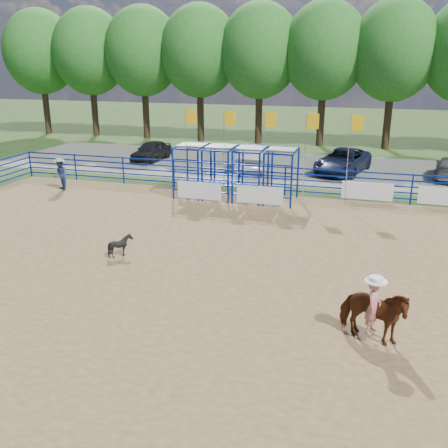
{
  "coord_description": "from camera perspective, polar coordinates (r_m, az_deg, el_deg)",
  "views": [
    {
      "loc": [
        3.99,
        -14.3,
        6.59
      ],
      "look_at": [
        -0.54,
        1.0,
        1.3
      ],
      "focal_mm": 40.0,
      "sensor_mm": 36.0,
      "label": 1
    }
  ],
  "objects": [
    {
      "name": "perimeter_fence",
      "position": [
        15.96,
        0.84,
        -3.13
      ],
      "size": [
        30.1,
        20.1,
        1.5
      ],
      "color": "navy",
      "rests_on": "ground"
    },
    {
      "name": "car_c",
      "position": [
        31.24,
        13.43,
        7.03
      ],
      "size": [
        3.52,
        5.57,
        1.43
      ],
      "primitive_type": "imported",
      "rotation": [
        0.0,
        0.0,
        -0.24
      ],
      "color": "#161B38",
      "rests_on": "gravel_strip"
    },
    {
      "name": "calf",
      "position": [
        17.73,
        -11.73,
        -2.43
      ],
      "size": [
        0.75,
        0.67,
        0.8
      ],
      "primitive_type": "imported",
      "rotation": [
        0.0,
        0.0,
        1.61
      ],
      "color": "black",
      "rests_on": "arena_dirt"
    },
    {
      "name": "gravel_strip",
      "position": [
        32.23,
        9.09,
        6.33
      ],
      "size": [
        40.0,
        10.0,
        0.01
      ],
      "primitive_type": "cube",
      "color": "gray",
      "rests_on": "ground"
    },
    {
      "name": "chute_assembly",
      "position": [
        24.47,
        2.17,
        5.75
      ],
      "size": [
        19.32,
        2.41,
        4.2
      ],
      "color": "navy",
      "rests_on": "ground"
    },
    {
      "name": "spectator_cowboy",
      "position": [
        27.48,
        -18.18,
        5.39
      ],
      "size": [
        0.99,
        0.97,
        1.66
      ],
      "color": "navy",
      "rests_on": "arena_dirt"
    },
    {
      "name": "horse_and_rider",
      "position": [
        12.66,
        16.65,
        -9.38
      ],
      "size": [
        1.89,
        1.26,
        2.4
      ],
      "color": "#633013",
      "rests_on": "arena_dirt"
    },
    {
      "name": "arena_dirt",
      "position": [
        16.24,
        0.82,
        -5.56
      ],
      "size": [
        30.0,
        20.0,
        0.02
      ],
      "primitive_type": "cube",
      "color": "olive",
      "rests_on": "ground"
    },
    {
      "name": "car_b",
      "position": [
        31.28,
        3.74,
        7.69
      ],
      "size": [
        1.91,
        5.03,
        1.64
      ],
      "primitive_type": "imported",
      "rotation": [
        0.0,
        0.0,
        3.18
      ],
      "color": "#92949A",
      "rests_on": "gravel_strip"
    },
    {
      "name": "ground",
      "position": [
        16.25,
        0.82,
        -5.6
      ],
      "size": [
        120.0,
        120.0,
        0.0
      ],
      "primitive_type": "plane",
      "color": "#354F1F",
      "rests_on": "ground"
    },
    {
      "name": "treeline",
      "position": [
        40.51,
        11.49,
        19.34
      ],
      "size": [
        56.4,
        6.4,
        11.24
      ],
      "color": "#3F2B19",
      "rests_on": "ground"
    },
    {
      "name": "car_a",
      "position": [
        34.49,
        -8.32,
        8.27
      ],
      "size": [
        1.77,
        3.96,
        1.32
      ],
      "primitive_type": "imported",
      "rotation": [
        0.0,
        0.0,
        -0.06
      ],
      "color": "black",
      "rests_on": "gravel_strip"
    }
  ]
}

